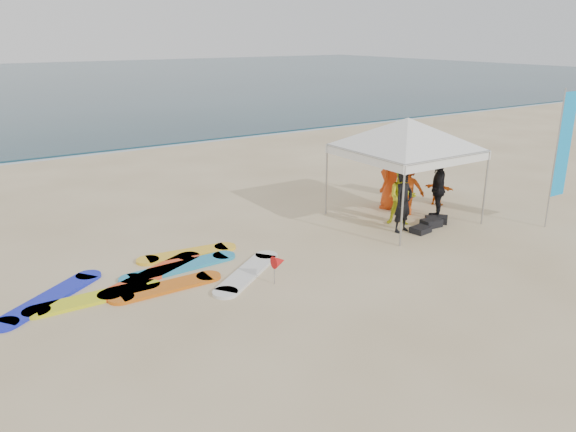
% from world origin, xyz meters
% --- Properties ---
extents(ground, '(120.00, 120.00, 0.00)m').
position_xyz_m(ground, '(0.00, 0.00, 0.00)').
color(ground, beige).
rests_on(ground, ground).
extents(shoreline_foam, '(160.00, 1.20, 0.01)m').
position_xyz_m(shoreline_foam, '(0.00, 18.20, 0.00)').
color(shoreline_foam, silver).
rests_on(shoreline_foam, ground).
extents(person_black_a, '(0.65, 0.46, 1.67)m').
position_xyz_m(person_black_a, '(4.12, 2.84, 0.84)').
color(person_black_a, black).
rests_on(person_black_a, ground).
extents(person_yellow, '(0.98, 0.96, 1.60)m').
position_xyz_m(person_yellow, '(4.52, 3.30, 0.80)').
color(person_yellow, '#CBCD1D').
rests_on(person_yellow, ground).
extents(person_orange_a, '(1.20, 1.02, 1.61)m').
position_xyz_m(person_orange_a, '(5.32, 3.89, 0.80)').
color(person_orange_a, '#E75114').
rests_on(person_orange_a, ground).
extents(person_black_b, '(1.07, 1.02, 1.78)m').
position_xyz_m(person_black_b, '(5.76, 3.12, 0.89)').
color(person_black_b, black).
rests_on(person_black_b, ground).
extents(person_orange_b, '(1.06, 0.90, 1.84)m').
position_xyz_m(person_orange_b, '(5.33, 4.64, 0.92)').
color(person_orange_b, '#D04112').
rests_on(person_orange_b, ground).
extents(person_seated, '(0.61, 0.95, 0.98)m').
position_xyz_m(person_seated, '(6.83, 4.07, 0.49)').
color(person_seated, orange).
rests_on(person_seated, ground).
extents(canopy_tent, '(4.46, 4.46, 3.36)m').
position_xyz_m(canopy_tent, '(4.89, 3.63, 2.93)').
color(canopy_tent, '#A5A5A8').
rests_on(canopy_tent, ground).
extents(feather_flag, '(0.64, 0.04, 3.81)m').
position_xyz_m(feather_flag, '(8.03, 0.92, 2.25)').
color(feather_flag, '#A5A5A8').
rests_on(feather_flag, ground).
extents(marker_pennant, '(0.28, 0.28, 0.64)m').
position_xyz_m(marker_pennant, '(-0.44, 1.87, 0.49)').
color(marker_pennant, '#A5A5A8').
rests_on(marker_pennant, ground).
extents(gear_pile, '(1.61, 0.86, 0.22)m').
position_xyz_m(gear_pile, '(5.08, 2.67, 0.10)').
color(gear_pile, black).
rests_on(gear_pile, ground).
extents(surfboard_spread, '(6.12, 3.04, 0.07)m').
position_xyz_m(surfboard_spread, '(-2.65, 3.49, 0.04)').
color(surfboard_spread, '#CF6011').
rests_on(surfboard_spread, ground).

